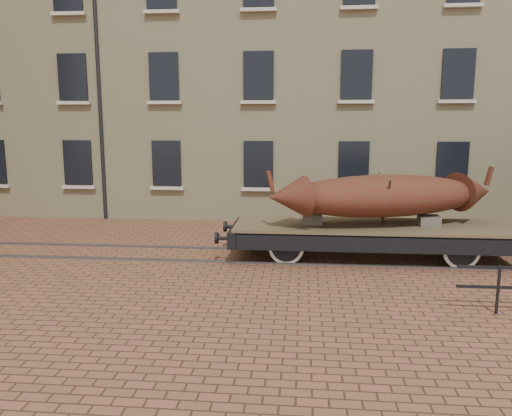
{
  "coord_description": "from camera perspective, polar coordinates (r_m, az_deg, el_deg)",
  "views": [
    {
      "loc": [
        -0.85,
        -13.55,
        3.75
      ],
      "look_at": [
        -2.17,
        0.5,
        1.3
      ],
      "focal_mm": 35.0,
      "sensor_mm": 36.0,
      "label": 1
    }
  ],
  "objects": [
    {
      "name": "rail_track",
      "position": [
        14.08,
        8.7,
        -5.59
      ],
      "size": [
        30.0,
        1.52,
        0.06
      ],
      "color": "#59595E",
      "rests_on": "ground"
    },
    {
      "name": "warehouse_cream",
      "position": [
        24.08,
        15.23,
        17.27
      ],
      "size": [
        40.0,
        10.19,
        14.0
      ],
      "color": "beige",
      "rests_on": "ground"
    },
    {
      "name": "iron_boat",
      "position": [
        13.87,
        14.39,
        1.39
      ],
      "size": [
        6.41,
        3.28,
        1.56
      ],
      "color": "#5B1A0F",
      "rests_on": "flatcar_wagon"
    },
    {
      "name": "flatcar_wagon",
      "position": [
        14.0,
        12.84,
        -2.65
      ],
      "size": [
        8.29,
        2.25,
        1.25
      ],
      "color": "brown",
      "rests_on": "ground"
    },
    {
      "name": "ground",
      "position": [
        14.09,
        8.69,
        -5.71
      ],
      "size": [
        90.0,
        90.0,
        0.0
      ],
      "primitive_type": "plane",
      "color": "brown"
    }
  ]
}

